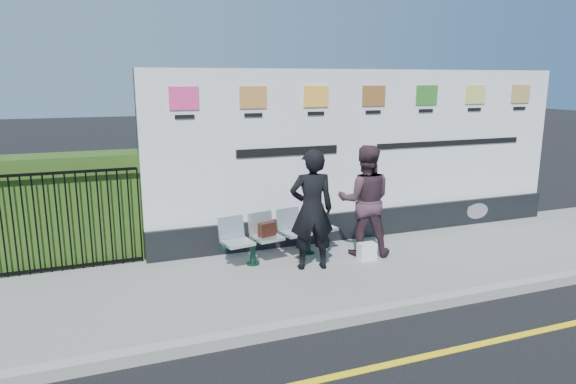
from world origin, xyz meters
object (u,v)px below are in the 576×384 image
object	(u,v)px
bench	(281,246)
woman_right	(365,201)
billboard	(369,166)
woman_left	(312,210)

from	to	relation	value
bench	woman_right	distance (m)	1.54
billboard	bench	size ratio (longest dim) A/B	4.07
bench	woman_right	size ratio (longest dim) A/B	1.08
woman_left	billboard	bearing A→B (deg)	-132.96
bench	woman_right	world-z (taller)	woman_right
billboard	woman_left	size ratio (longest dim) A/B	4.36
billboard	bench	bearing A→B (deg)	-161.00
woman_right	bench	bearing A→B (deg)	12.64
bench	woman_left	distance (m)	0.94
woman_left	woman_right	world-z (taller)	woman_left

